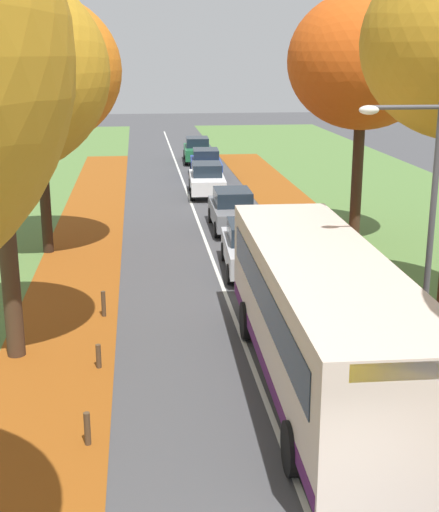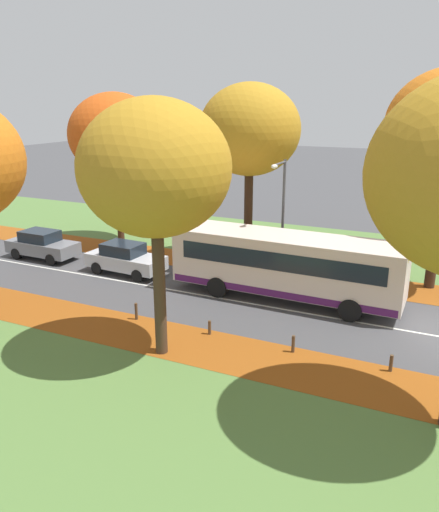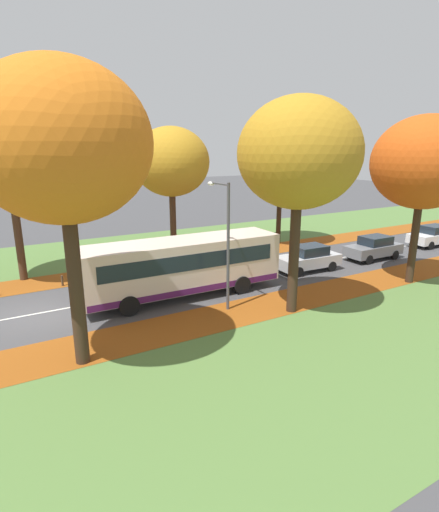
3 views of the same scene
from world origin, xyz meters
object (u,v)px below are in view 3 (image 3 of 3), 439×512
bollard_fifth (218,256)px  bus (182,264)px  tree_left_nearest (8,158)px  car_silver_lead (308,258)px  bollard_fourth (173,264)px  car_grey_following (374,248)px  tree_left_mid (281,162)px  tree_left_near (171,162)px  car_white_third_in_line (433,236)px  bollard_second (62,281)px  bollard_third (121,271)px  tree_right_mid (424,163)px  streetlamp_right (225,232)px  tree_right_nearest (62,144)px  tree_right_near (299,154)px

bollard_fifth → bus: (4.82, -4.90, 1.34)m
tree_left_nearest → car_silver_lead: tree_left_nearest is taller
bollard_fourth → bollard_fifth: size_ratio=0.79×
car_grey_following → tree_left_mid: bearing=-159.1°
tree_left_near → car_silver_lead: bearing=42.9°
bollard_fifth → car_silver_lead: size_ratio=0.17×
car_grey_following → car_white_third_in_line: size_ratio=0.99×
bollard_second → bollard_fifth: bollard_fifth is taller
bollard_third → car_grey_following: size_ratio=0.16×
tree_left_nearest → tree_left_mid: tree_left_nearest is taller
tree_left_nearest → tree_left_mid: bearing=89.9°
tree_right_mid → bollard_second: (-9.27, -17.46, -6.41)m
bollard_second → streetlamp_right: streetlamp_right is taller
car_silver_lead → tree_left_nearest: bearing=-114.1°
tree_left_nearest → car_grey_following: bearing=71.5°
streetlamp_right → bollard_fifth: bearing=152.3°
tree_right_nearest → bus: 9.43m
streetlamp_right → car_white_third_in_line: bearing=97.4°
tree_left_near → bollard_second: bearing=-75.1°
tree_left_near → streetlamp_right: (9.22, -1.40, -2.85)m
tree_right_near → bollard_second: size_ratio=15.84×
tree_right_nearest → car_white_third_in_line: (-4.63, 27.88, -6.77)m
bollard_second → tree_left_near: bearing=104.9°
tree_left_nearest → tree_right_nearest: (11.47, 1.01, 0.61)m
tree_left_mid → bus: size_ratio=0.87×
tree_right_mid → car_silver_lead: 8.30m
tree_right_near → tree_right_mid: bearing=89.5°
bollard_third → bollard_fifth: bearing=89.8°
bus → car_white_third_in_line: (-0.30, 21.91, -0.89)m
bollard_second → bollard_fourth: size_ratio=1.05×
tree_left_near → tree_left_mid: size_ratio=0.98×
bus → car_grey_following: size_ratio=2.47×
bollard_fourth → tree_left_mid: bearing=102.6°
bollard_fifth → bollard_third: bearing=-90.2°
tree_right_nearest → tree_right_mid: size_ratio=1.10×
tree_left_near → tree_left_mid: 9.32m
tree_right_near → car_silver_lead: tree_right_near is taller
tree_right_mid → bus: bearing=-110.2°
bollard_fifth → streetlamp_right: 8.85m
tree_right_nearest → car_grey_following: bearing=101.8°
bollard_third → bollard_fourth: (0.04, 3.37, -0.04)m
tree_right_nearest → car_silver_lead: bearing=106.9°
tree_right_near → streetlamp_right: tree_right_near is taller
tree_left_nearest → car_silver_lead: bearing=65.9°
tree_right_nearest → bollard_fifth: (-9.15, 10.87, -7.21)m
bollard_fifth → car_silver_lead: 6.06m
tree_right_mid → bus: tree_right_mid is taller
bollard_fifth → bus: bus is taller
bollard_fifth → tree_right_near: bearing=-8.0°
tree_right_near → streetlamp_right: bearing=-128.6°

